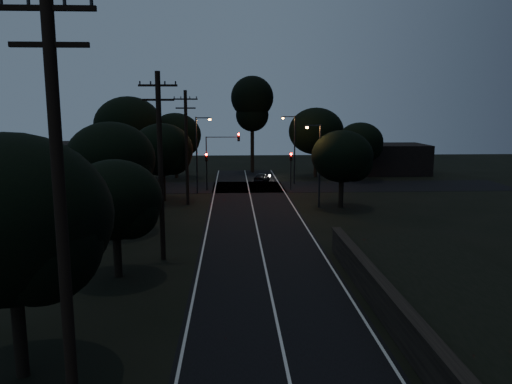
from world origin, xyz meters
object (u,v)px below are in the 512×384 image
streetlight_b (293,145)px  signal_left (207,165)px  signal_right (291,164)px  signal_mast (222,151)px  utility_pole_near (61,222)px  utility_pole_mid (160,164)px  utility_pole_far (186,146)px  car (262,177)px  tall_pine (252,103)px  streetlight_c (318,160)px  streetlight_a (198,150)px

streetlight_b → signal_left: bearing=-158.0°
signal_left → signal_right: same height
signal_right → signal_mast: (-7.51, 0.00, 1.50)m
utility_pole_near → streetlight_b: utility_pole_near is taller
signal_left → utility_pole_mid: bearing=-93.2°
signal_left → signal_mast: signal_mast is taller
signal_mast → streetlight_b: (8.22, 4.01, 0.30)m
utility_pole_near → utility_pole_far: size_ratio=1.14×
streetlight_b → car: 5.70m
utility_pole_near → signal_left: (1.40, 41.99, -3.41)m
utility_pole_far → tall_pine: size_ratio=0.80×
car → streetlight_c: bearing=122.7°
tall_pine → streetlight_a: bearing=-110.4°
signal_right → utility_pole_mid: bearing=-113.0°
streetlight_b → streetlight_c: streetlight_b is taller
streetlight_c → car: 16.82m
utility_pole_mid → signal_mast: bearing=83.0°
signal_mast → streetlight_a: 3.13m
utility_pole_far → signal_right: (10.60, 7.99, -2.65)m
streetlight_b → tall_pine: bearing=111.4°
utility_pole_mid → streetlight_c: bearing=51.7°
utility_pole_mid → utility_pole_near: bearing=-90.0°
tall_pine → streetlight_c: size_ratio=1.76×
streetlight_a → streetlight_c: 13.72m
streetlight_b → utility_pole_mid: bearing=-111.3°
signal_mast → streetlight_b: size_ratio=0.78×
utility_pole_far → signal_mast: bearing=68.9°
utility_pole_far → signal_right: utility_pole_far is taller
streetlight_b → car: streetlight_b is taller
streetlight_c → tall_pine: bearing=100.9°
utility_pole_near → signal_right: utility_pole_near is taller
signal_right → signal_left: bearing=180.0°
tall_pine → signal_mast: (-3.91, -15.01, -5.16)m
signal_mast → streetlight_c: streetlight_c is taller
utility_pole_near → signal_left: size_ratio=2.93×
tall_pine → car: tall_pine is taller
utility_pole_near → car: utility_pole_near is taller
utility_pole_far → signal_left: (1.40, 7.99, -2.65)m
utility_pole_far → signal_right: bearing=37.0°
signal_right → car: size_ratio=1.23×
utility_pole_mid → streetlight_c: size_ratio=1.47×
utility_pole_near → signal_right: size_ratio=2.93×
utility_pole_near → utility_pole_mid: bearing=90.0°
utility_pole_near → tall_pine: tall_pine is taller
utility_pole_near → tall_pine: (7.00, 57.00, 3.26)m
signal_right → streetlight_a: 10.26m
utility_pole_far → utility_pole_mid: bearing=-90.0°
tall_pine → signal_left: size_ratio=3.22×
utility_pole_near → signal_right: 43.44m
tall_pine → streetlight_c: tall_pine is taller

